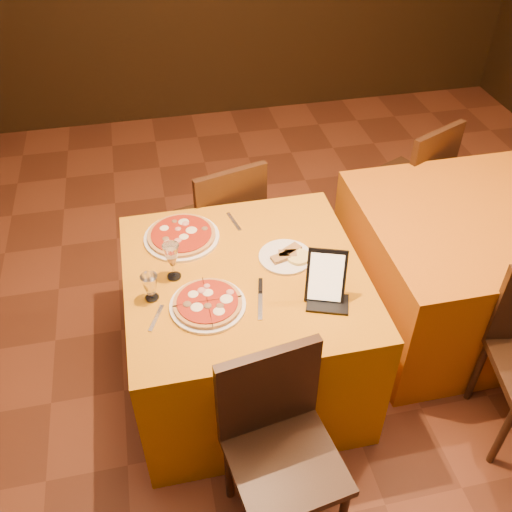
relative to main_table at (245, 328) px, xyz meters
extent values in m
cube|color=#5E2D19|center=(0.09, -0.41, -0.38)|extent=(6.00, 7.00, 0.01)
cube|color=#CB7B0D|center=(0.00, 0.00, 0.00)|extent=(1.10, 1.10, 0.75)
cube|color=#BE610C|center=(1.25, 0.18, 0.00)|extent=(1.10, 1.10, 0.75)
cylinder|color=white|center=(-0.20, -0.18, 0.38)|extent=(0.33, 0.33, 0.01)
cylinder|color=#AD4C23|center=(-0.20, -0.18, 0.40)|extent=(0.30, 0.30, 0.02)
cylinder|color=white|center=(-0.25, 0.31, 0.38)|extent=(0.37, 0.37, 0.01)
cylinder|color=#AD4C23|center=(-0.25, 0.31, 0.40)|extent=(0.33, 0.33, 0.02)
cylinder|color=white|center=(0.21, 0.06, 0.38)|extent=(0.25, 0.25, 0.01)
cylinder|color=olive|center=(0.21, 0.06, 0.40)|extent=(0.16, 0.16, 0.02)
cube|color=black|center=(0.31, -0.22, 0.49)|extent=(0.19, 0.15, 0.23)
cube|color=#B9B8BF|center=(0.03, -0.19, 0.38)|extent=(0.07, 0.24, 0.01)
cube|color=#B1B0B8|center=(-0.42, -0.20, 0.38)|extent=(0.08, 0.15, 0.01)
cube|color=silver|center=(0.02, 0.39, 0.38)|extent=(0.05, 0.16, 0.01)
camera|label=1|loc=(-0.36, -1.90, 2.15)|focal=40.00mm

